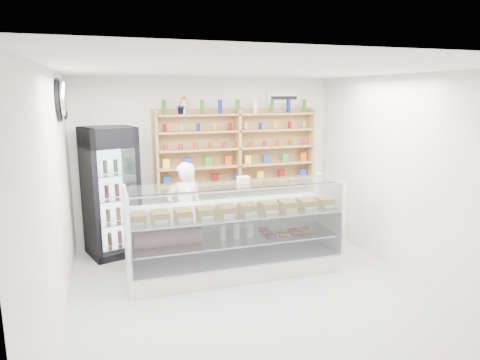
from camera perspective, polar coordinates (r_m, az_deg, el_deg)
name	(u,v)px	position (r m, az deg, el deg)	size (l,w,h in m)	color
room	(257,190)	(5.12, 2.30, -1.32)	(5.00, 5.00, 5.00)	#A0A1A5
display_counter	(235,248)	(6.20, -0.66, -9.03)	(3.02, 0.90, 1.31)	white
shop_worker	(185,211)	(6.58, -7.33, -4.19)	(0.56, 0.37, 1.53)	white
drinks_cooler	(111,192)	(6.99, -16.86, -1.51)	(0.91, 0.90, 2.03)	black
wall_shelving	(238,148)	(7.43, -0.28, 4.24)	(2.84, 0.28, 1.33)	tan
potted_plant	(182,105)	(7.14, -7.75, 9.87)	(0.16, 0.13, 0.30)	#1E6626
security_mirror	(63,100)	(5.90, -22.52, 9.81)	(0.15, 0.50, 0.50)	silver
wall_sign	(284,98)	(7.81, 5.84, 10.83)	(0.62, 0.03, 0.20)	white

